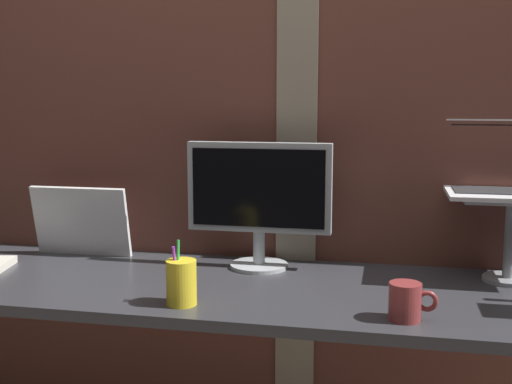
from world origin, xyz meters
name	(u,v)px	position (x,y,z in m)	size (l,w,h in m)	color
brick_wall_back	(283,122)	(0.00, 0.38, 1.16)	(3.14, 0.16, 2.33)	brown
desk	(249,307)	(-0.03, 0.01, 0.66)	(2.37, 0.61, 0.72)	#333338
monitor	(259,195)	(-0.04, 0.20, 0.95)	(0.44, 0.18, 0.39)	#ADB2B7
laptop_stand	(511,225)	(0.69, 0.20, 0.89)	(0.28, 0.22, 0.25)	gray
laptop	(509,174)	(0.69, 0.27, 1.02)	(0.36, 0.31, 0.22)	white
whiteboard_panel	(81,222)	(-0.65, 0.22, 0.84)	(0.33, 0.02, 0.24)	white
pen_cup	(181,282)	(-0.16, -0.19, 0.78)	(0.08, 0.08, 0.17)	yellow
coffee_mug	(406,302)	(0.39, -0.19, 0.77)	(0.12, 0.08, 0.09)	maroon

